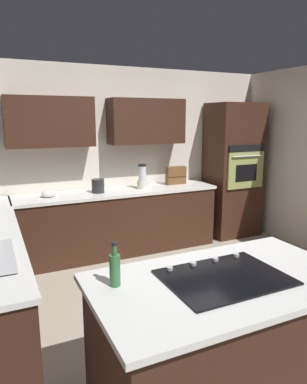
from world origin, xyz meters
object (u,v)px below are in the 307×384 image
at_px(blender, 142,178).
at_px(mixing_bowl, 48,193).
at_px(spice_rack, 176,175).
at_px(kettle, 98,186).
at_px(oil_bottle, 115,269).
at_px(wall_oven, 233,170).
at_px(cooktop, 224,277).

bearing_deg(blender, mixing_bowl, -0.00).
bearing_deg(mixing_bowl, blender, 180.00).
xyz_separation_m(blender, spice_rack, (-0.60, -0.10, -0.02)).
distance_m(mixing_bowl, kettle, 0.65).
distance_m(spice_rack, oil_bottle, 3.36).
distance_m(mixing_bowl, spice_rack, 1.90).
height_order(wall_oven, blender, wall_oven).
relative_size(cooktop, kettle, 4.10).
bearing_deg(oil_bottle, blender, -116.58).
height_order(wall_oven, kettle, wall_oven).
height_order(wall_oven, cooktop, wall_oven).
bearing_deg(oil_bottle, kettle, -104.30).
relative_size(blender, mixing_bowl, 1.92).
bearing_deg(wall_oven, oil_bottle, 42.36).
distance_m(cooktop, oil_bottle, 0.69).
distance_m(cooktop, blender, 2.93).
relative_size(mixing_bowl, spice_rack, 0.59).
bearing_deg(blender, wall_oven, -179.35).
height_order(wall_oven, mixing_bowl, wall_oven).
relative_size(mixing_bowl, kettle, 0.98).
bearing_deg(spice_rack, cooktop, 66.69).
xyz_separation_m(cooktop, blender, (-0.67, -2.85, 0.14)).
distance_m(cooktop, kettle, 2.85).
bearing_deg(cooktop, kettle, -90.40).
bearing_deg(blender, kettle, -0.00).
height_order(cooktop, kettle, kettle).
relative_size(wall_oven, kettle, 11.40).
height_order(wall_oven, spice_rack, wall_oven).
bearing_deg(mixing_bowl, spice_rack, -176.92).
bearing_deg(kettle, oil_bottle, 75.70).
xyz_separation_m(spice_rack, kettle, (1.25, 0.10, -0.04)).
height_order(cooktop, oil_bottle, oil_bottle).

